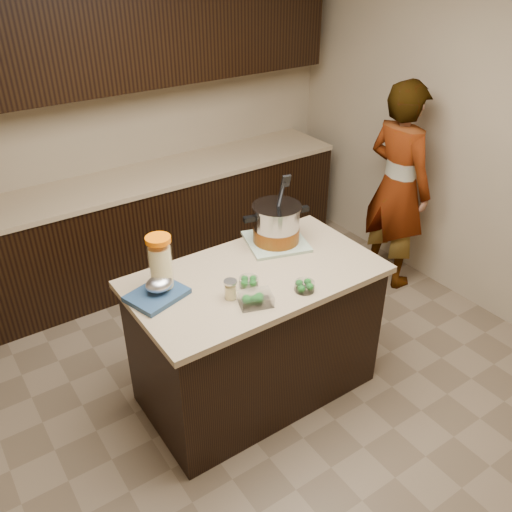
{
  "coord_description": "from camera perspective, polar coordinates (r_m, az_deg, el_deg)",
  "views": [
    {
      "loc": [
        -1.47,
        -2.16,
        2.6
      ],
      "look_at": [
        0.0,
        0.0,
        1.02
      ],
      "focal_mm": 38.0,
      "sensor_mm": 36.0,
      "label": 1
    }
  ],
  "objects": [
    {
      "name": "island",
      "position": [
        3.38,
        -0.0,
        -8.27
      ],
      "size": [
        1.46,
        0.81,
        0.9
      ],
      "color": "black",
      "rests_on": "ground"
    },
    {
      "name": "person",
      "position": [
        4.49,
        14.68,
        7.08
      ],
      "size": [
        0.41,
        0.62,
        1.69
      ],
      "primitive_type": "imported",
      "rotation": [
        0.0,
        0.0,
        1.56
      ],
      "color": "gray",
      "rests_on": "ground"
    },
    {
      "name": "broccoli_tub_left",
      "position": [
        3.0,
        -0.77,
        -2.79
      ],
      "size": [
        0.12,
        0.12,
        0.05
      ],
      "rotation": [
        0.0,
        0.0,
        -0.12
      ],
      "color": "silver",
      "rests_on": "island"
    },
    {
      "name": "mason_jar",
      "position": [
        2.89,
        -2.7,
        -3.58
      ],
      "size": [
        0.09,
        0.09,
        0.12
      ],
      "rotation": [
        0.0,
        0.0,
        0.39
      ],
      "color": "#F0DC92",
      "rests_on": "island"
    },
    {
      "name": "lemonade_pitcher",
      "position": [
        2.94,
        -9.98,
        -1.09
      ],
      "size": [
        0.15,
        0.15,
        0.33
      ],
      "rotation": [
        0.0,
        0.0,
        -0.16
      ],
      "color": "#F0DC92",
      "rests_on": "island"
    },
    {
      "name": "back_cabinets",
      "position": [
        4.48,
        -12.8,
        8.66
      ],
      "size": [
        3.6,
        0.63,
        2.33
      ],
      "color": "black",
      "rests_on": "ground"
    },
    {
      "name": "ground_plane",
      "position": [
        3.68,
        -0.0,
        -13.71
      ],
      "size": [
        4.0,
        4.0,
        0.0
      ],
      "primitive_type": "plane",
      "color": "brown",
      "rests_on": "ground"
    },
    {
      "name": "broccoli_tub_rect",
      "position": [
        2.86,
        -0.04,
        -4.6
      ],
      "size": [
        0.21,
        0.17,
        0.06
      ],
      "rotation": [
        0.0,
        0.0,
        -0.33
      ],
      "color": "silver",
      "rests_on": "island"
    },
    {
      "name": "room_shell",
      "position": [
        2.76,
        -0.0,
        12.46
      ],
      "size": [
        4.04,
        4.04,
        2.72
      ],
      "color": "tan",
      "rests_on": "ground"
    },
    {
      "name": "stock_pot",
      "position": [
        3.36,
        2.16,
        3.19
      ],
      "size": [
        0.43,
        0.37,
        0.44
      ],
      "rotation": [
        0.0,
        0.0,
        -0.21
      ],
      "color": "#B7B7BC",
      "rests_on": "dish_towel"
    },
    {
      "name": "dish_towel",
      "position": [
        3.42,
        2.12,
        1.53
      ],
      "size": [
        0.45,
        0.45,
        0.02
      ],
      "primitive_type": "cube",
      "rotation": [
        0.0,
        0.0,
        -0.3
      ],
      "color": "#578258",
      "rests_on": "island"
    },
    {
      "name": "blue_tray",
      "position": [
        2.95,
        -10.28,
        -3.62
      ],
      "size": [
        0.35,
        0.31,
        0.11
      ],
      "rotation": [
        0.0,
        0.0,
        0.29
      ],
      "color": "navy",
      "rests_on": "island"
    },
    {
      "name": "broccoli_tub_right",
      "position": [
        2.97,
        5.13,
        -3.23
      ],
      "size": [
        0.12,
        0.12,
        0.05
      ],
      "rotation": [
        0.0,
        0.0,
        0.07
      ],
      "color": "silver",
      "rests_on": "island"
    }
  ]
}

